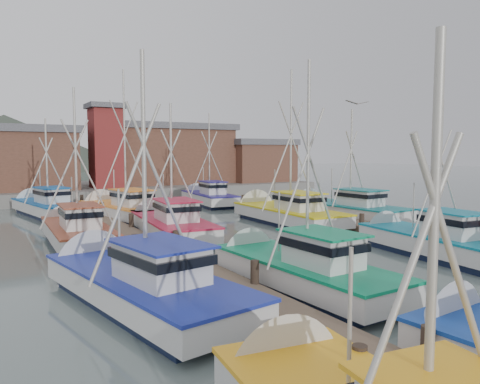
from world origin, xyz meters
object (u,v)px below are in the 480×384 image
lookout_tower (106,145)px  boat_12 (121,209)px  boat_4 (294,269)px  boat_8 (168,224)px

lookout_tower → boat_12: boat_12 is taller
boat_4 → boat_12: size_ratio=0.75×
lookout_tower → boat_8: bearing=-95.9°
boat_4 → boat_8: (0.01, 12.25, -0.00)m
boat_12 → boat_4: bearing=-99.6°
boat_4 → boat_8: 12.25m
lookout_tower → boat_8: size_ratio=0.86×
boat_4 → boat_8: bearing=87.4°
lookout_tower → boat_12: size_ratio=0.74×
lookout_tower → boat_12: bearing=-100.8°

